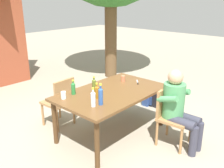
% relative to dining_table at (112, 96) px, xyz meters
% --- Properties ---
extents(ground_plane, '(24.00, 24.00, 0.00)m').
position_rel_dining_table_xyz_m(ground_plane, '(0.00, 0.00, -0.67)').
color(ground_plane, gray).
extents(dining_table, '(1.74, 1.06, 0.75)m').
position_rel_dining_table_xyz_m(dining_table, '(0.00, 0.00, 0.00)').
color(dining_table, brown).
rests_on(dining_table, ground_plane).
extents(chair_near_right, '(0.48, 0.48, 0.87)m').
position_rel_dining_table_xyz_m(chair_near_right, '(0.39, -0.83, -0.18)').
color(chair_near_right, '#A37547').
rests_on(chair_near_right, ground_plane).
extents(chair_far_left, '(0.47, 0.47, 0.87)m').
position_rel_dining_table_xyz_m(chair_far_left, '(-0.39, 0.83, -0.18)').
color(chair_far_left, '#A37547').
rests_on(chair_far_left, ground_plane).
extents(person_in_white_shirt, '(0.47, 0.62, 1.18)m').
position_rel_dining_table_xyz_m(person_in_white_shirt, '(0.39, -0.94, -0.01)').
color(person_in_white_shirt, '#4C935B').
rests_on(person_in_white_shirt, ground_plane).
extents(bottle_olive, '(0.06, 0.06, 0.23)m').
position_rel_dining_table_xyz_m(bottle_olive, '(-0.17, 0.23, 0.18)').
color(bottle_olive, '#566623').
rests_on(bottle_olive, dining_table).
extents(bottle_amber, '(0.06, 0.06, 0.24)m').
position_rel_dining_table_xyz_m(bottle_amber, '(-0.36, -0.03, 0.18)').
color(bottle_amber, '#996019').
rests_on(bottle_amber, dining_table).
extents(bottle_clear, '(0.06, 0.06, 0.27)m').
position_rel_dining_table_xyz_m(bottle_clear, '(-0.60, -0.20, 0.19)').
color(bottle_clear, white).
rests_on(bottle_clear, dining_table).
extents(bottle_blue, '(0.06, 0.06, 0.30)m').
position_rel_dining_table_xyz_m(bottle_blue, '(-0.49, -0.23, 0.21)').
color(bottle_blue, '#2D56A3').
rests_on(bottle_blue, dining_table).
extents(bottle_green, '(0.06, 0.06, 0.23)m').
position_rel_dining_table_xyz_m(bottle_green, '(-0.48, 0.35, 0.18)').
color(bottle_green, '#287A38').
rests_on(bottle_green, dining_table).
extents(cup_white, '(0.07, 0.07, 0.11)m').
position_rel_dining_table_xyz_m(cup_white, '(-0.69, 0.32, 0.13)').
color(cup_white, white).
rests_on(cup_white, dining_table).
extents(cup_terracotta, '(0.07, 0.07, 0.10)m').
position_rel_dining_table_xyz_m(cup_terracotta, '(0.50, 0.18, 0.13)').
color(cup_terracotta, '#BC6B47').
rests_on(cup_terracotta, dining_table).
extents(table_knife, '(0.20, 0.17, 0.01)m').
position_rel_dining_table_xyz_m(table_knife, '(0.60, -0.05, 0.08)').
color(table_knife, silver).
rests_on(table_knife, dining_table).
extents(backpack_by_near_side, '(0.31, 0.20, 0.40)m').
position_rel_dining_table_xyz_m(backpack_by_near_side, '(1.41, 0.21, -0.48)').
color(backpack_by_near_side, '#2D4784').
rests_on(backpack_by_near_side, ground_plane).
extents(backpack_by_far_side, '(0.30, 0.21, 0.40)m').
position_rel_dining_table_xyz_m(backpack_by_far_side, '(1.48, 0.05, -0.48)').
color(backpack_by_far_side, black).
rests_on(backpack_by_far_side, ground_plane).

